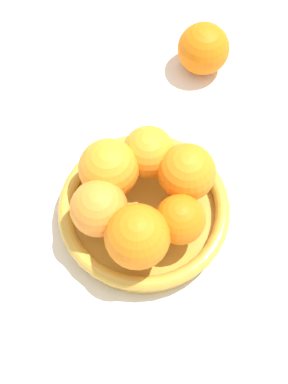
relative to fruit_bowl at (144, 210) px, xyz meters
name	(u,v)px	position (x,y,z in m)	size (l,w,h in m)	color
ground_plane	(144,216)	(0.00, 0.00, -0.02)	(4.00, 4.00, 0.00)	silver
fruit_bowl	(144,210)	(0.00, 0.00, 0.00)	(0.24, 0.24, 0.04)	gold
orange_pile	(141,193)	(0.00, 0.00, 0.06)	(0.18, 0.20, 0.08)	orange
stray_orange	(203,49)	(0.17, -0.23, 0.02)	(0.08, 0.08, 0.08)	orange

